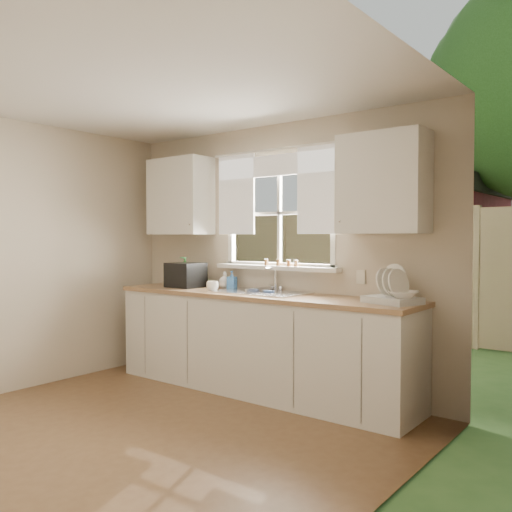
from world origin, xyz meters
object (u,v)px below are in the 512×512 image
Objects in this scene: cup at (212,286)px; dish_rack at (392,294)px; black_appliance at (186,275)px; soap_bottle_a at (185,271)px.

dish_rack is at bearing -0.34° from cup.
soap_bottle_a is at bearing 138.93° from black_appliance.
dish_rack is 1.75m from cup.
soap_bottle_a is 2.59× the size of cup.
cup is (-1.75, -0.14, -0.03)m from dish_rack.
black_appliance reaches higher than cup.
dish_rack reaches higher than black_appliance.
dish_rack is at bearing 17.01° from soap_bottle_a.
black_appliance is (0.14, -0.13, -0.03)m from soap_bottle_a.
cup is at bearing -2.31° from soap_bottle_a.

